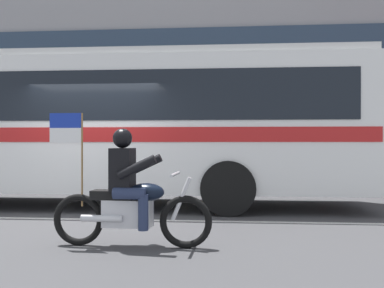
% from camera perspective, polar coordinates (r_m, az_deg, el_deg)
% --- Properties ---
extents(ground_plane, '(60.00, 60.00, 0.00)m').
position_cam_1_polar(ground_plane, '(9.06, -12.14, -8.58)').
color(ground_plane, '#3D3D3F').
extents(sidewalk_curb, '(28.00, 3.80, 0.15)m').
position_cam_1_polar(sidewalk_curb, '(13.96, -5.83, -5.17)').
color(sidewalk_curb, '#B7B2A8').
rests_on(sidewalk_curb, ground_plane).
extents(lane_center_stripe, '(26.60, 0.14, 0.01)m').
position_cam_1_polar(lane_center_stripe, '(8.49, -13.37, -9.14)').
color(lane_center_stripe, silver).
rests_on(lane_center_stripe, ground_plane).
extents(transit_bus, '(12.93, 2.66, 3.22)m').
position_cam_1_polar(transit_bus, '(10.41, -15.33, 2.96)').
color(transit_bus, white).
rests_on(transit_bus, ground_plane).
extents(motorcycle_with_rider, '(2.20, 0.64, 1.78)m').
position_cam_1_polar(motorcycle_with_rider, '(6.11, -7.84, -6.52)').
color(motorcycle_with_rider, black).
rests_on(motorcycle_with_rider, ground_plane).
extents(fire_hydrant, '(0.22, 0.30, 0.75)m').
position_cam_1_polar(fire_hydrant, '(13.05, -3.87, -3.59)').
color(fire_hydrant, gold).
rests_on(fire_hydrant, sidewalk_curb).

